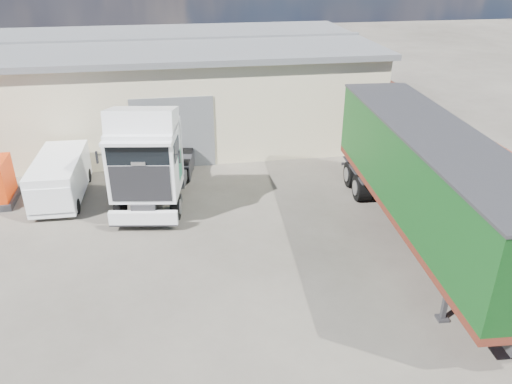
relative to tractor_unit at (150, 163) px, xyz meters
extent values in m
plane|color=#282521|center=(3.00, -6.00, -1.95)|extent=(120.00, 120.00, 0.00)
cube|color=beige|center=(-3.00, 10.00, 0.55)|extent=(30.00, 12.00, 5.00)
cube|color=#535558|center=(-3.00, 10.00, 3.20)|extent=(30.60, 12.60, 0.30)
cube|color=#535558|center=(1.00, 3.98, -0.15)|extent=(4.00, 0.08, 3.60)
cube|color=#535558|center=(-3.00, 10.00, 3.40)|extent=(30.60, 0.40, 0.15)
cube|color=brown|center=(14.50, 0.00, -0.70)|extent=(0.35, 26.00, 2.50)
cylinder|color=black|center=(-0.19, -1.24, -1.40)|extent=(2.70, 1.48, 1.10)
cylinder|color=black|center=(0.36, 2.36, -1.40)|extent=(2.75, 1.48, 1.10)
cylinder|color=black|center=(0.58, 3.80, -1.40)|extent=(2.75, 1.48, 1.10)
cube|color=#2D2D30|center=(0.19, 1.23, -1.02)|extent=(1.96, 6.94, 0.31)
cube|color=silver|center=(-0.34, -2.22, -1.38)|extent=(2.66, 0.66, 0.57)
cube|color=silver|center=(-0.13, -0.88, 0.41)|extent=(2.93, 2.76, 2.55)
cube|color=black|center=(-0.31, -2.07, 0.02)|extent=(2.27, 0.41, 1.46)
cube|color=black|center=(-0.31, -2.05, 1.17)|extent=(2.32, 0.40, 0.78)
cube|color=silver|center=(-0.10, -0.68, 2.05)|extent=(2.86, 2.38, 1.28)
cube|color=#0D5C3E|center=(-1.36, -0.28, 0.13)|extent=(0.13, 0.77, 1.15)
cube|color=#0D5C3E|center=(1.22, -0.67, 0.13)|extent=(0.13, 0.77, 1.15)
cylinder|color=#2D2D30|center=(0.39, 2.57, -0.80)|extent=(1.30, 1.30, 0.12)
cube|color=#2D2D30|center=(8.63, -8.95, -1.35)|extent=(0.35, 0.35, 1.22)
cube|color=#2D2D30|center=(10.62, -9.07, -1.35)|extent=(0.35, 0.35, 1.22)
cylinder|color=black|center=(10.15, -0.36, -1.37)|extent=(2.88, 1.34, 1.17)
cube|color=#2D2D30|center=(9.88, -4.82, -0.96)|extent=(1.69, 13.29, 0.39)
cube|color=#5D2115|center=(9.88, -4.82, -0.60)|extent=(3.56, 13.40, 0.27)
cube|color=black|center=(9.88, -4.82, 0.97)|extent=(3.56, 13.40, 2.87)
cube|color=#2D2D30|center=(9.88, -4.82, 2.43)|extent=(3.63, 13.47, 0.09)
cylinder|color=black|center=(-4.02, -0.26, -1.63)|extent=(1.90, 0.68, 0.65)
cylinder|color=black|center=(-3.97, 2.89, -1.63)|extent=(1.90, 0.68, 0.65)
cube|color=silver|center=(-4.00, 1.32, -0.92)|extent=(1.95, 4.56, 1.67)
cube|color=silver|center=(-4.03, -0.55, -0.97)|extent=(1.84, 0.92, 1.08)
cube|color=black|center=(-4.02, -0.36, -0.43)|extent=(1.72, 0.11, 0.59)
camera|label=1|loc=(1.23, -19.60, 8.08)|focal=35.00mm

